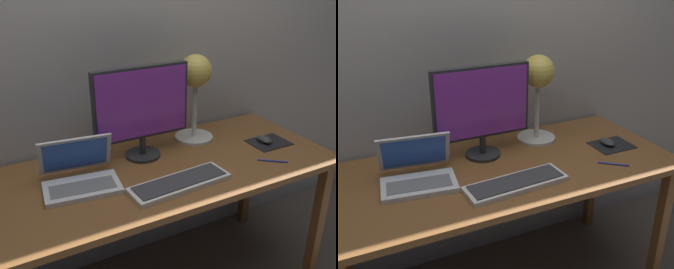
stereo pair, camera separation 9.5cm
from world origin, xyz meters
The scene contains 9 objects.
back_wall centered at (0.00, 0.40, 1.30)m, with size 4.80×0.06×2.60m, color #A8A099.
desk centered at (0.00, 0.00, 0.66)m, with size 1.60×0.70×0.74m.
monitor centered at (-0.05, 0.14, 0.99)m, with size 0.46×0.17×0.44m.
keyboard_main centered at (-0.03, -0.18, 0.75)m, with size 0.45×0.17×0.03m.
laptop centered at (-0.39, 0.04, 0.80)m, with size 0.34×0.29×0.19m.
desk_lamp centered at (0.28, 0.20, 1.06)m, with size 0.20×0.20×0.45m.
mousepad centered at (0.59, -0.03, 0.74)m, with size 0.20×0.16×0.00m, color black.
mouse centered at (0.57, -0.02, 0.76)m, with size 0.06×0.10×0.03m, color #38383A.
pen centered at (0.46, -0.20, 0.74)m, with size 0.01×0.01×0.14m, color #2633A5.
Camera 1 is at (-0.74, -1.39, 1.59)m, focal length 41.68 mm.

